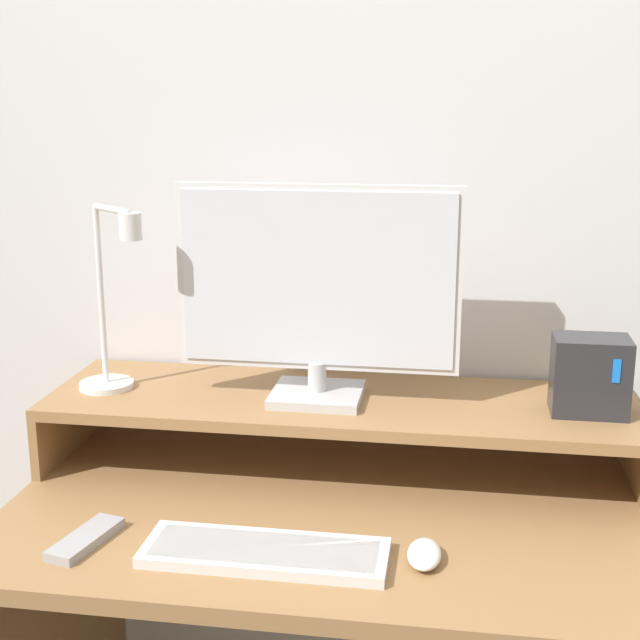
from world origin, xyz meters
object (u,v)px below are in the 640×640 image
object	(u,v)px
mouse	(424,554)
keyboard	(265,552)
monitor	(317,289)
remote_control	(86,539)
router_dock	(590,375)
desk_lamp	(112,316)

from	to	relation	value
mouse	keyboard	bearing A→B (deg)	-173.60
monitor	remote_control	xyz separation A→B (m)	(-0.33, -0.36, -0.35)
router_dock	remote_control	world-z (taller)	router_dock
desk_lamp	router_dock	size ratio (longest dim) A/B	2.56
monitor	mouse	size ratio (longest dim) A/B	5.56
monitor	router_dock	bearing A→B (deg)	0.17
monitor	desk_lamp	size ratio (longest dim) A/B	1.45
mouse	remote_control	size ratio (longest dim) A/B	0.61
keyboard	mouse	size ratio (longest dim) A/B	4.04
router_dock	remote_control	xyz separation A→B (m)	(-0.84, -0.37, -0.21)
router_dock	monitor	bearing A→B (deg)	-179.83
desk_lamp	remote_control	distance (m)	0.45
remote_control	router_dock	bearing A→B (deg)	23.67
router_dock	remote_control	distance (m)	0.94
mouse	remote_control	bearing A→B (deg)	-177.12
router_dock	desk_lamp	bearing A→B (deg)	-178.42
mouse	remote_control	xyz separation A→B (m)	(-0.55, -0.03, -0.01)
router_dock	remote_control	size ratio (longest dim) A/B	0.91
monitor	router_dock	world-z (taller)	monitor
desk_lamp	mouse	xyz separation A→B (m)	(0.63, -0.31, -0.29)
desk_lamp	router_dock	bearing A→B (deg)	1.58
router_dock	remote_control	bearing A→B (deg)	-156.33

